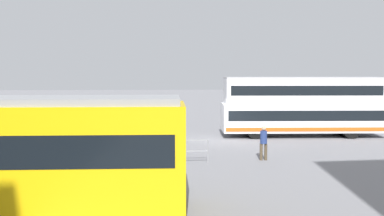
# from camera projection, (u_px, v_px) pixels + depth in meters

# --- Properties ---
(ground_plane) EXTENTS (160.00, 160.00, 0.00)m
(ground_plane) POSITION_uv_depth(u_px,v_px,m) (222.00, 140.00, 27.60)
(ground_plane) COLOR slate
(double_decker_bus) EXTENTS (10.37, 2.97, 3.83)m
(double_decker_bus) POSITION_uv_depth(u_px,v_px,m) (302.00, 106.00, 29.17)
(double_decker_bus) COLOR white
(double_decker_bus) RESTS_ON ground
(pedestrian_near_railing) EXTENTS (0.44, 0.44, 1.76)m
(pedestrian_near_railing) POSITION_uv_depth(u_px,v_px,m) (117.00, 133.00, 23.20)
(pedestrian_near_railing) COLOR #4C3F2D
(pedestrian_near_railing) RESTS_ON ground
(pedestrian_crossing) EXTENTS (0.36, 0.32, 1.61)m
(pedestrian_crossing) POSITION_uv_depth(u_px,v_px,m) (264.00, 141.00, 21.26)
(pedestrian_crossing) COLOR #4C3F2D
(pedestrian_crossing) RESTS_ON ground
(pedestrian_railing) EXTENTS (8.85, 0.19, 1.08)m
(pedestrian_railing) POSITION_uv_depth(u_px,v_px,m) (111.00, 148.00, 20.36)
(pedestrian_railing) COLOR gray
(pedestrian_railing) RESTS_ON ground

